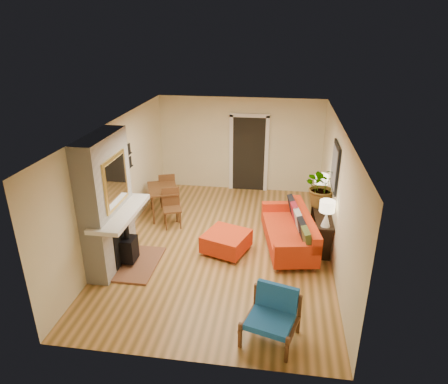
{
  "coord_description": "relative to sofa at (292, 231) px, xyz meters",
  "views": [
    {
      "loc": [
        1.12,
        -7.38,
        4.38
      ],
      "look_at": [
        0.0,
        0.2,
        1.15
      ],
      "focal_mm": 32.0,
      "sensor_mm": 36.0,
      "label": 1
    }
  ],
  "objects": [
    {
      "name": "sofa",
      "position": [
        0.0,
        0.0,
        0.0
      ],
      "size": [
        1.24,
        2.19,
        0.82
      ],
      "color": "silver",
      "rests_on": "ground"
    },
    {
      "name": "fireplace",
      "position": [
        -3.46,
        -1.17,
        0.88
      ],
      "size": [
        1.09,
        1.68,
        2.6
      ],
      "color": "white",
      "rests_on": "ground"
    },
    {
      "name": "lamp_near",
      "position": [
        0.62,
        -0.38,
        0.7
      ],
      "size": [
        0.3,
        0.3,
        0.54
      ],
      "color": "white",
      "rests_on": "console_table"
    },
    {
      "name": "houseplant",
      "position": [
        0.61,
        0.59,
        0.82
      ],
      "size": [
        1.0,
        0.92,
        0.91
      ],
      "primitive_type": "imported",
      "rotation": [
        0.0,
        0.0,
        0.3
      ],
      "color": "#1E5919",
      "rests_on": "console_table"
    },
    {
      "name": "dining_table",
      "position": [
        -3.04,
        1.07,
        0.24
      ],
      "size": [
        1.13,
        1.71,
        0.91
      ],
      "color": "brown",
      "rests_on": "ground"
    },
    {
      "name": "room_shell",
      "position": [
        -0.85,
        2.47,
        0.88
      ],
      "size": [
        6.5,
        6.5,
        6.5
      ],
      "color": "tan",
      "rests_on": "ground"
    },
    {
      "name": "ottoman",
      "position": [
        -1.34,
        -0.41,
        -0.11
      ],
      "size": [
        1.06,
        1.06,
        0.42
      ],
      "color": "silver",
      "rests_on": "ground"
    },
    {
      "name": "lamp_far",
      "position": [
        0.62,
        1.08,
        0.7
      ],
      "size": [
        0.3,
        0.3,
        0.54
      ],
      "color": "white",
      "rests_on": "console_table"
    },
    {
      "name": "blue_chair",
      "position": [
        -0.31,
        -2.71,
        0.07
      ],
      "size": [
        0.92,
        0.91,
        0.78
      ],
      "color": "brown",
      "rests_on": "ground"
    },
    {
      "name": "console_table",
      "position": [
        0.62,
        0.39,
        0.22
      ],
      "size": [
        0.34,
        1.85,
        0.72
      ],
      "color": "black",
      "rests_on": "ground"
    }
  ]
}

